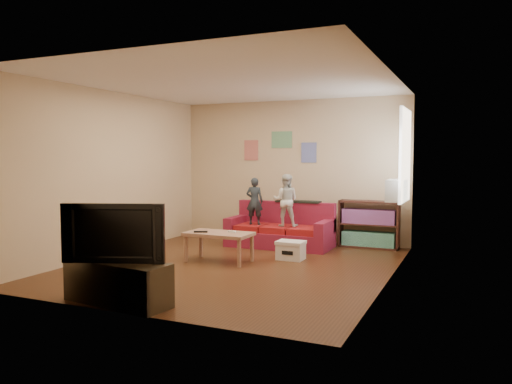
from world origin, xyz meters
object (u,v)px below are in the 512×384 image
at_px(child_b, 286,200).
at_px(file_box, 291,250).
at_px(sofa, 281,231).
at_px(television, 116,232).
at_px(tv_stand, 118,282).
at_px(coffee_table, 219,237).
at_px(bookshelf, 369,227).
at_px(child_a, 255,201).

relative_size(child_b, file_box, 2.16).
distance_m(sofa, television, 4.09).
xyz_separation_m(sofa, tv_stand, (-0.38, -4.04, -0.04)).
relative_size(coffee_table, bookshelf, 0.97).
bearing_deg(child_b, sofa, -60.49).
height_order(child_a, television, child_a).
height_order(child_a, bookshelf, child_a).
distance_m(child_b, file_box, 1.19).
xyz_separation_m(child_b, coffee_table, (-0.55, -1.47, -0.46)).
xyz_separation_m(child_a, child_b, (0.60, 0.00, 0.04)).
bearing_deg(tv_stand, child_b, 89.37).
relative_size(tv_stand, television, 1.13).
distance_m(coffee_table, file_box, 1.16).
relative_size(bookshelf, tv_stand, 0.82).
bearing_deg(sofa, tv_stand, -95.42).
bearing_deg(television, coffee_table, 70.11).
bearing_deg(coffee_table, file_box, 31.86).
relative_size(sofa, television, 1.66).
xyz_separation_m(bookshelf, tv_stand, (-1.87, -4.55, -0.14)).
xyz_separation_m(sofa, child_b, (0.15, -0.16, 0.58)).
height_order(file_box, tv_stand, tv_stand).
height_order(coffee_table, file_box, coffee_table).
height_order(bookshelf, television, television).
relative_size(coffee_table, file_box, 2.37).
distance_m(file_box, television, 3.22).
height_order(file_box, television, television).
relative_size(child_a, tv_stand, 0.67).
xyz_separation_m(sofa, child_a, (-0.45, -0.16, 0.54)).
relative_size(file_box, television, 0.38).
xyz_separation_m(child_a, bookshelf, (1.93, 0.68, -0.44)).
bearing_deg(file_box, child_b, 115.49).
distance_m(sofa, tv_stand, 4.06).
distance_m(sofa, coffee_table, 1.68).
xyz_separation_m(child_a, file_box, (1.01, -0.87, -0.67)).
bearing_deg(child_b, file_box, 102.87).
height_order(coffee_table, tv_stand, tv_stand).
height_order(bookshelf, file_box, bookshelf).
height_order(child_b, television, child_b).
height_order(child_b, bookshelf, child_b).
height_order(child_a, coffee_table, child_a).
distance_m(child_a, child_b, 0.60).
bearing_deg(tv_stand, television, 0.00).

